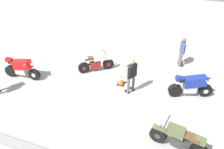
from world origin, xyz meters
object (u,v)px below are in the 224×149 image
object	(u,v)px
motorcycle_blue_sportbike	(192,85)
person_in_blue_shirt	(182,50)
traffic_cone	(121,80)
motorcycle_red_sportbike	(21,68)
person_in_black_shirt	(131,74)
motorcycle_olive_vintage	(179,140)
motorcycle_cream_vintage	(96,63)

from	to	relation	value
motorcycle_blue_sportbike	person_in_blue_shirt	size ratio (longest dim) A/B	1.19
motorcycle_blue_sportbike	traffic_cone	distance (m)	3.22
motorcycle_red_sportbike	person_in_blue_shirt	xyz separation A→B (m)	(-7.48, -4.03, 0.31)
person_in_blue_shirt	traffic_cone	world-z (taller)	person_in_blue_shirt
motorcycle_blue_sportbike	person_in_black_shirt	bearing A→B (deg)	174.14
motorcycle_olive_vintage	motorcycle_cream_vintage	bearing A→B (deg)	-28.06
person_in_black_shirt	traffic_cone	distance (m)	1.03
person_in_blue_shirt	person_in_black_shirt	xyz separation A→B (m)	(1.99, 3.34, 0.07)
person_in_blue_shirt	person_in_black_shirt	bearing A→B (deg)	-131.56
motorcycle_red_sportbike	traffic_cone	distance (m)	5.03
motorcycle_olive_vintage	motorcycle_blue_sportbike	xyz separation A→B (m)	(-0.32, -3.13, 0.11)
motorcycle_cream_vintage	motorcycle_blue_sportbike	size ratio (longest dim) A/B	0.86
motorcycle_olive_vintage	person_in_blue_shirt	xyz separation A→B (m)	(0.30, -5.89, 0.42)
motorcycle_red_sportbike	motorcycle_blue_sportbike	xyz separation A→B (m)	(-8.09, -1.27, 0.00)
motorcycle_cream_vintage	motorcycle_olive_vintage	size ratio (longest dim) A/B	0.85
motorcycle_cream_vintage	person_in_blue_shirt	size ratio (longest dim) A/B	1.02
motorcycle_olive_vintage	traffic_cone	world-z (taller)	motorcycle_olive_vintage
motorcycle_blue_sportbike	motorcycle_red_sportbike	bearing A→B (deg)	170.39
motorcycle_olive_vintage	motorcycle_blue_sportbike	bearing A→B (deg)	-84.40
motorcycle_red_sportbike	person_in_black_shirt	xyz separation A→B (m)	(-5.49, -0.69, 0.39)
motorcycle_red_sportbike	person_in_blue_shirt	bearing A→B (deg)	23.96
traffic_cone	motorcycle_red_sportbike	bearing A→B (deg)	12.76
motorcycle_red_sportbike	person_in_blue_shirt	distance (m)	8.50
motorcycle_olive_vintage	person_in_blue_shirt	size ratio (longest dim) A/B	1.21
motorcycle_cream_vintage	traffic_cone	world-z (taller)	motorcycle_cream_vintage
person_in_blue_shirt	traffic_cone	size ratio (longest dim) A/B	3.04
motorcycle_blue_sportbike	person_in_black_shirt	xyz separation A→B (m)	(2.61, 0.59, 0.39)
person_in_black_shirt	motorcycle_cream_vintage	bearing A→B (deg)	0.78
motorcycle_cream_vintage	person_in_black_shirt	xyz separation A→B (m)	(-2.24, 1.18, 0.49)
person_in_black_shirt	traffic_cone	bearing A→B (deg)	-6.80
motorcycle_cream_vintage	motorcycle_blue_sportbike	bearing A→B (deg)	-44.45
motorcycle_olive_vintage	person_in_blue_shirt	distance (m)	5.91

